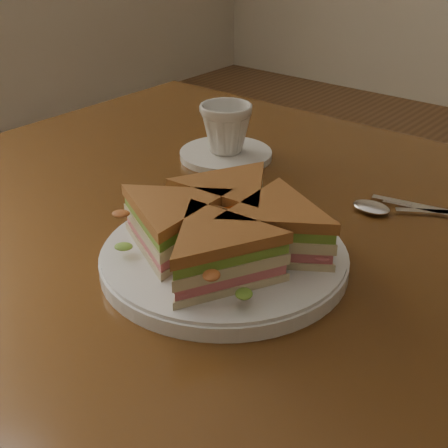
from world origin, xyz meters
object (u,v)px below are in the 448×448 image
(plate, at_px, (224,259))
(sandwich_wedges, at_px, (224,228))
(spoon, at_px, (390,209))
(coffee_cup, at_px, (226,128))
(table, at_px, (310,312))
(saucer, at_px, (226,154))

(plate, distance_m, sandwich_wedges, 0.04)
(plate, xyz_separation_m, sandwich_wedges, (0.00, -0.00, 0.04))
(sandwich_wedges, bearing_deg, spoon, 70.42)
(sandwich_wedges, xyz_separation_m, coffee_cup, (-0.19, 0.24, 0.00))
(plate, bearing_deg, table, 65.31)
(table, xyz_separation_m, spoon, (0.03, 0.12, 0.10))
(sandwich_wedges, bearing_deg, plate, 90.00)
(sandwich_wedges, height_order, spoon, sandwich_wedges)
(plate, xyz_separation_m, coffee_cup, (-0.19, 0.24, 0.04))
(plate, xyz_separation_m, saucer, (-0.19, 0.24, -0.00))
(spoon, bearing_deg, saucer, 144.92)
(table, bearing_deg, plate, -114.69)
(table, distance_m, coffee_cup, 0.31)
(table, bearing_deg, coffee_cup, 151.23)
(plate, bearing_deg, coffee_cup, 128.78)
(coffee_cup, bearing_deg, saucer, -23.39)
(spoon, relative_size, coffee_cup, 2.08)
(sandwich_wedges, distance_m, saucer, 0.31)
(table, relative_size, coffee_cup, 15.46)
(table, height_order, saucer, saucer)
(plate, height_order, coffee_cup, coffee_cup)
(sandwich_wedges, relative_size, coffee_cup, 3.64)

